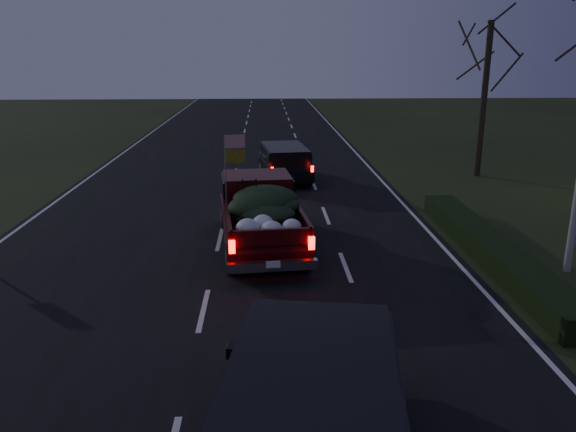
{
  "coord_description": "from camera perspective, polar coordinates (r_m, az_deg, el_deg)",
  "views": [
    {
      "loc": [
        1.42,
        -11.69,
        5.64
      ],
      "look_at": [
        2.06,
        3.12,
        1.3
      ],
      "focal_mm": 35.0,
      "sensor_mm": 36.0,
      "label": 1
    }
  ],
  "objects": [
    {
      "name": "pickup_truck",
      "position": [
        16.74,
        -2.83,
        0.65
      ],
      "size": [
        2.76,
        5.93,
        3.01
      ],
      "rotation": [
        0.0,
        0.0,
        0.1
      ],
      "color": "#3B080B",
      "rests_on": "ground"
    },
    {
      "name": "road_asphalt",
      "position": [
        13.05,
        -8.58,
        -9.44
      ],
      "size": [
        14.0,
        120.0,
        0.02
      ],
      "primitive_type": "cube",
      "color": "black",
      "rests_on": "ground"
    },
    {
      "name": "rear_suv",
      "position": [
        7.66,
        2.44,
        -19.48
      ],
      "size": [
        2.98,
        5.61,
        1.53
      ],
      "rotation": [
        0.0,
        0.0,
        -0.15
      ],
      "color": "black",
      "rests_on": "ground"
    },
    {
      "name": "bare_tree_far",
      "position": [
        27.6,
        19.62,
        14.56
      ],
      "size": [
        3.6,
        3.6,
        7.0
      ],
      "color": "black",
      "rests_on": "ground"
    },
    {
      "name": "lead_suv",
      "position": [
        25.45,
        -0.35,
        5.77
      ],
      "size": [
        2.39,
        4.69,
        1.29
      ],
      "rotation": [
        0.0,
        0.0,
        0.12
      ],
      "color": "black",
      "rests_on": "ground"
    },
    {
      "name": "hedge_row",
      "position": [
        16.88,
        19.92,
        -3.14
      ],
      "size": [
        1.0,
        10.0,
        0.6
      ],
      "primitive_type": "cube",
      "color": "black",
      "rests_on": "ground"
    },
    {
      "name": "ground",
      "position": [
        13.05,
        -8.58,
        -9.48
      ],
      "size": [
        120.0,
        120.0,
        0.0
      ],
      "primitive_type": "plane",
      "color": "black",
      "rests_on": "ground"
    }
  ]
}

